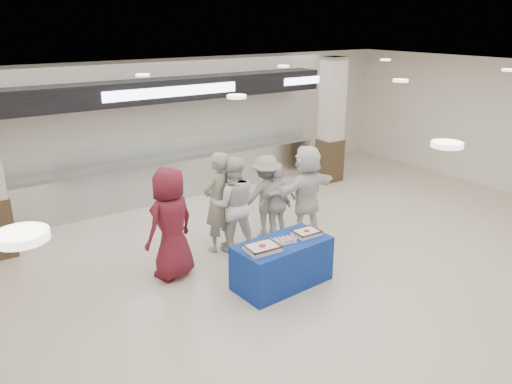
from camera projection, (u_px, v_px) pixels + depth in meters
ground at (319, 289)px, 7.96m from camera, size 14.00×14.00×0.00m
serving_line at (170, 149)px, 11.79m from camera, size 8.70×0.85×2.80m
column_right at (331, 123)px, 12.86m from camera, size 0.55×0.55×3.20m
display_table at (282, 263)px, 7.98m from camera, size 1.60×0.88×0.75m
sheet_cake_left at (262, 248)px, 7.54m from camera, size 0.51×0.41×0.10m
sheet_cake_right at (307, 232)px, 8.09m from camera, size 0.43×0.34×0.09m
cupcake_tray at (283, 240)px, 7.84m from camera, size 0.40×0.32×0.06m
civilian_maroon at (171, 224)px, 8.06m from camera, size 1.06×0.85×1.88m
soldier_a at (218, 202)px, 9.03m from camera, size 0.79×0.63×1.87m
chef_tall at (233, 204)px, 9.04m from camera, size 1.07×0.97×1.79m
chef_short at (277, 203)px, 9.53m from camera, size 0.89×0.41×1.48m
soldier_b at (266, 197)px, 9.61m from camera, size 1.17×0.81×1.66m
civilian_white at (306, 191)px, 9.63m from camera, size 1.75×0.68×1.84m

